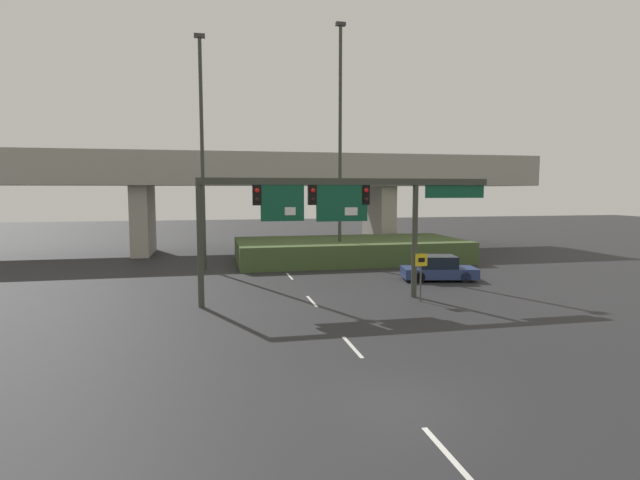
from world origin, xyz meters
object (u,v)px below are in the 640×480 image
object	(u,v)px
highway_light_pole_far	(202,149)
speed_limit_sign	(421,270)
highway_light_pole_near	(340,140)
parked_sedan_near_right	(438,269)
signal_gantry	(335,203)

from	to	relation	value
highway_light_pole_far	speed_limit_sign	bearing A→B (deg)	-49.46
highway_light_pole_near	speed_limit_sign	bearing A→B (deg)	-86.78
parked_sedan_near_right	speed_limit_sign	bearing A→B (deg)	-111.77
parked_sedan_near_right	signal_gantry	bearing A→B (deg)	-139.38
highway_light_pole_near	signal_gantry	bearing A→B (deg)	-105.48
highway_light_pole_near	parked_sedan_near_right	xyz separation A→B (m)	(4.09, -7.85, -8.26)
speed_limit_sign	parked_sedan_near_right	world-z (taller)	speed_limit_sign
signal_gantry	highway_light_pole_far	bearing A→B (deg)	119.59
highway_light_pole_far	parked_sedan_near_right	distance (m)	17.14
signal_gantry	highway_light_pole_near	world-z (taller)	highway_light_pole_near
highway_light_pole_near	highway_light_pole_far	world-z (taller)	highway_light_pole_near
signal_gantry	highway_light_pole_far	distance (m)	13.27
speed_limit_sign	highway_light_pole_far	xyz separation A→B (m)	(-10.40, 12.16, 6.56)
speed_limit_sign	parked_sedan_near_right	size ratio (longest dim) A/B	0.52
highway_light_pole_far	parked_sedan_near_right	bearing A→B (deg)	-26.99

